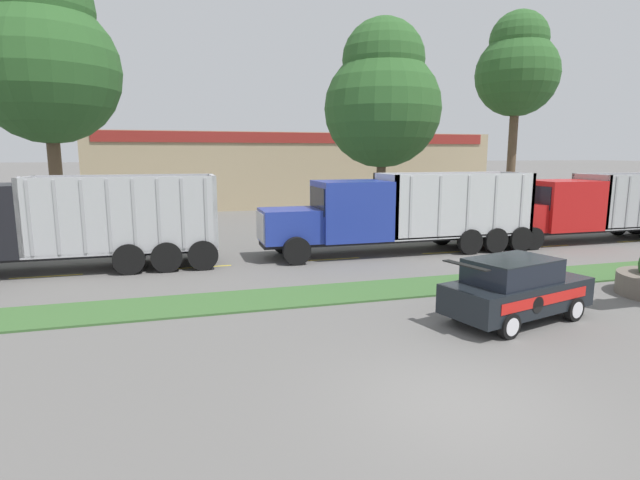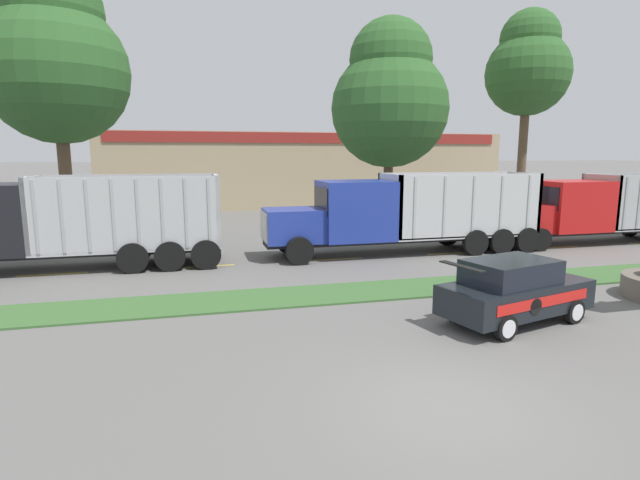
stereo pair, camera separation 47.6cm
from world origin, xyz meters
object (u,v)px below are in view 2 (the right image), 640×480
(dump_truck_lead, at_px, (21,227))
(dump_truck_mid, at_px, (592,211))
(traffic_cone, at_px, (523,288))
(rally_car, at_px, (514,290))
(dump_truck_far_right, at_px, (381,217))

(dump_truck_lead, relative_size, dump_truck_mid, 1.08)
(dump_truck_mid, relative_size, traffic_cone, 16.88)
(rally_car, bearing_deg, dump_truck_far_right, 90.40)
(rally_car, bearing_deg, dump_truck_lead, 146.18)
(dump_truck_far_right, distance_m, traffic_cone, 7.81)
(dump_truck_lead, relative_size, traffic_cone, 18.23)
(dump_truck_lead, distance_m, rally_car, 17.07)
(dump_truck_lead, height_order, dump_truck_far_right, dump_truck_lead)
(traffic_cone, bearing_deg, dump_truck_far_right, 103.01)
(dump_truck_far_right, xyz_separation_m, traffic_cone, (1.73, -7.50, -1.34))
(dump_truck_far_right, bearing_deg, dump_truck_lead, 179.50)
(dump_truck_far_right, xyz_separation_m, rally_car, (0.06, -9.36, -0.81))
(dump_truck_far_right, distance_m, rally_car, 9.40)
(dump_truck_lead, height_order, dump_truck_mid, dump_truck_lead)
(dump_truck_far_right, bearing_deg, rally_car, -89.60)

